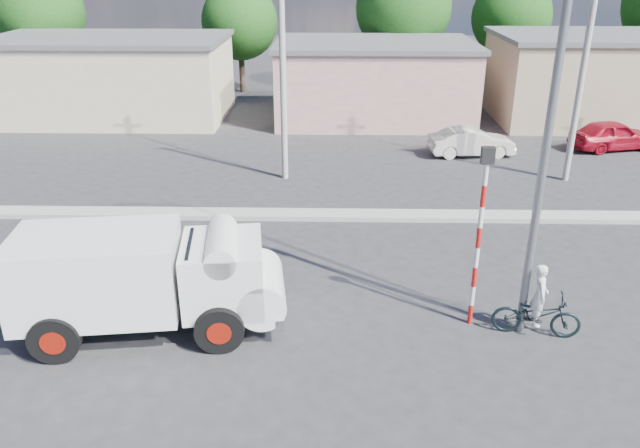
{
  "coord_description": "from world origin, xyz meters",
  "views": [
    {
      "loc": [
        -0.09,
        -11.35,
        8.09
      ],
      "look_at": [
        -0.45,
        4.39,
        1.3
      ],
      "focal_mm": 35.0,
      "sensor_mm": 36.0,
      "label": 1
    }
  ],
  "objects_px": {
    "truck": "(150,278)",
    "car_cream": "(471,142)",
    "car_red": "(613,135)",
    "bicycle": "(536,315)",
    "traffic_pole": "(480,224)",
    "streetlight": "(542,123)",
    "cyclist": "(538,306)"
  },
  "relations": [
    {
      "from": "traffic_pole",
      "to": "streetlight",
      "type": "distance_m",
      "value": 2.56
    },
    {
      "from": "bicycle",
      "to": "car_red",
      "type": "distance_m",
      "value": 17.19
    },
    {
      "from": "streetlight",
      "to": "truck",
      "type": "bearing_deg",
      "value": -179.11
    },
    {
      "from": "car_red",
      "to": "traffic_pole",
      "type": "distance_m",
      "value": 17.6
    },
    {
      "from": "bicycle",
      "to": "car_red",
      "type": "bearing_deg",
      "value": -17.92
    },
    {
      "from": "car_cream",
      "to": "traffic_pole",
      "type": "xyz_separation_m",
      "value": [
        -2.73,
        -13.7,
        1.99
      ]
    },
    {
      "from": "bicycle",
      "to": "car_red",
      "type": "relative_size",
      "value": 0.51
    },
    {
      "from": "car_red",
      "to": "streetlight",
      "type": "relative_size",
      "value": 0.43
    },
    {
      "from": "car_cream",
      "to": "truck",
      "type": "bearing_deg",
      "value": 138.47
    },
    {
      "from": "cyclist",
      "to": "traffic_pole",
      "type": "bearing_deg",
      "value": 81.61
    },
    {
      "from": "car_cream",
      "to": "traffic_pole",
      "type": "distance_m",
      "value": 14.11
    },
    {
      "from": "cyclist",
      "to": "car_cream",
      "type": "bearing_deg",
      "value": 4.11
    },
    {
      "from": "traffic_pole",
      "to": "streetlight",
      "type": "height_order",
      "value": "streetlight"
    },
    {
      "from": "cyclist",
      "to": "car_red",
      "type": "relative_size",
      "value": 0.38
    },
    {
      "from": "traffic_pole",
      "to": "car_red",
      "type": "bearing_deg",
      "value": 57.84
    },
    {
      "from": "truck",
      "to": "car_red",
      "type": "bearing_deg",
      "value": 34.83
    },
    {
      "from": "cyclist",
      "to": "streetlight",
      "type": "relative_size",
      "value": 0.17
    },
    {
      "from": "traffic_pole",
      "to": "streetlight",
      "type": "relative_size",
      "value": 0.48
    },
    {
      "from": "traffic_pole",
      "to": "truck",
      "type": "bearing_deg",
      "value": -176.68
    },
    {
      "from": "truck",
      "to": "traffic_pole",
      "type": "distance_m",
      "value": 7.54
    },
    {
      "from": "bicycle",
      "to": "car_cream",
      "type": "relative_size",
      "value": 0.54
    },
    {
      "from": "truck",
      "to": "cyclist",
      "type": "xyz_separation_m",
      "value": [
        8.83,
        -0.02,
        -0.62
      ]
    },
    {
      "from": "streetlight",
      "to": "cyclist",
      "type": "bearing_deg",
      "value": -18.2
    },
    {
      "from": "cyclist",
      "to": "traffic_pole",
      "type": "height_order",
      "value": "traffic_pole"
    },
    {
      "from": "car_red",
      "to": "bicycle",
      "type": "bearing_deg",
      "value": 138.63
    },
    {
      "from": "truck",
      "to": "traffic_pole",
      "type": "height_order",
      "value": "traffic_pole"
    },
    {
      "from": "bicycle",
      "to": "streetlight",
      "type": "xyz_separation_m",
      "value": [
        -0.46,
        0.15,
        4.44
      ]
    },
    {
      "from": "truck",
      "to": "car_red",
      "type": "relative_size",
      "value": 1.59
    },
    {
      "from": "truck",
      "to": "streetlight",
      "type": "height_order",
      "value": "streetlight"
    },
    {
      "from": "truck",
      "to": "car_cream",
      "type": "distance_m",
      "value": 17.42
    },
    {
      "from": "cyclist",
      "to": "traffic_pole",
      "type": "distance_m",
      "value": 2.36
    },
    {
      "from": "traffic_pole",
      "to": "car_cream",
      "type": "bearing_deg",
      "value": 78.72
    }
  ]
}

